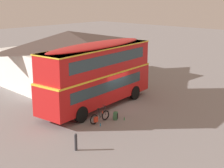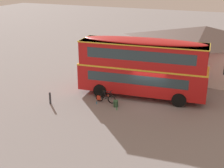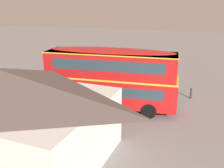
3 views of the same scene
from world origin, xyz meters
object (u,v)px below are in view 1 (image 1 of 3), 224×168
Objects in this scene: backpack_on_ground at (115,115)px; water_bottle_blue_sports at (100,125)px; kerb_bollard at (76,142)px; double_decker_bus at (98,72)px; water_bottle_green_metal at (124,119)px; touring_bicycle at (99,117)px.

water_bottle_blue_sports is at bearing -175.73° from backpack_on_ground.
backpack_on_ground reaches higher than water_bottle_blue_sports.
double_decker_bus is at bearing 35.69° from kerb_bollard.
backpack_on_ground is 2.67× the size of water_bottle_green_metal.
kerb_bollard is at bearing -144.31° from double_decker_bus.
kerb_bollard reaches higher than water_bottle_blue_sports.
backpack_on_ground is at bearing 17.42° from kerb_bollard.
backpack_on_ground is 0.58× the size of kerb_bollard.
water_bottle_green_metal is at bearing -59.39° from backpack_on_ground.
touring_bicycle is 0.74m from water_bottle_blue_sports.
kerb_bollard is (-3.31, -1.41, 0.39)m from water_bottle_blue_sports.
touring_bicycle reaches higher than kerb_bollard.
touring_bicycle is at bearing 27.33° from kerb_bollard.
water_bottle_green_metal is (0.31, -0.52, -0.19)m from backpack_on_ground.
touring_bicycle is at bearing 159.71° from backpack_on_ground.
water_bottle_blue_sports is at bearing -132.82° from double_decker_bus.
water_bottle_green_metal is at bearing -104.04° from double_decker_bus.
backpack_on_ground is (-1.13, -2.78, -2.35)m from double_decker_bus.
double_decker_bus is 6.00× the size of touring_bicycle.
touring_bicycle is at bearing -133.47° from double_decker_bus.
double_decker_bus is 3.97m from touring_bicycle.
double_decker_bus is at bearing 47.18° from water_bottle_blue_sports.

